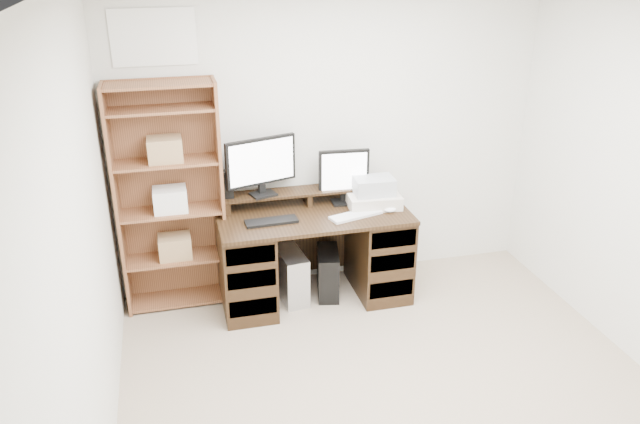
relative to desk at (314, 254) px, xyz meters
name	(u,v)px	position (x,y,z in m)	size (l,w,h in m)	color
room	(429,243)	(0.23, -1.64, 0.86)	(3.54, 4.04, 2.54)	tan
desk	(314,254)	(0.00, 0.00, 0.00)	(1.50, 0.70, 0.75)	black
riser_shelf	(307,193)	(0.00, 0.21, 0.45)	(1.40, 0.22, 0.12)	black
monitor_wide	(261,164)	(-0.37, 0.19, 0.74)	(0.57, 0.22, 0.46)	black
monitor_small	(344,174)	(0.29, 0.16, 0.60)	(0.41, 0.16, 0.44)	black
speaker	(228,184)	(-0.63, 0.20, 0.59)	(0.09, 0.09, 0.22)	black
keyboard_black	(271,221)	(-0.35, -0.10, 0.37)	(0.40, 0.13, 0.02)	black
keyboard_white	(356,215)	(0.30, -0.14, 0.37)	(0.42, 0.13, 0.02)	silver
mouse	(390,210)	(0.59, -0.12, 0.38)	(0.10, 0.07, 0.04)	white
printer	(373,200)	(0.50, 0.03, 0.41)	(0.41, 0.31, 0.10)	beige
basket	(374,186)	(0.50, 0.03, 0.53)	(0.31, 0.22, 0.13)	#A8ADB3
tower_silver	(291,275)	(-0.18, 0.02, -0.18)	(0.19, 0.42, 0.42)	#B6B7BD
tower_black	(328,273)	(0.13, 0.02, -0.20)	(0.24, 0.41, 0.39)	black
bookshelf	(170,196)	(-1.08, 0.21, 0.53)	(0.80, 0.30, 1.80)	brown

